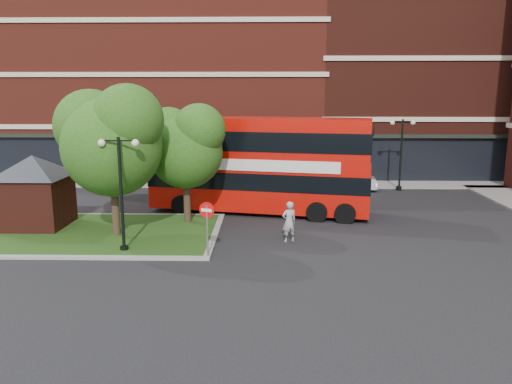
{
  "coord_description": "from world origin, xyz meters",
  "views": [
    {
      "loc": [
        0.64,
        -20.29,
        6.82
      ],
      "look_at": [
        0.12,
        3.72,
        2.0
      ],
      "focal_mm": 35.0,
      "sensor_mm": 36.0,
      "label": 1
    }
  ],
  "objects_px": {
    "woman": "(289,222)",
    "car_white": "(344,179)",
    "car_silver": "(192,180)",
    "bus": "(259,159)"
  },
  "relations": [
    {
      "from": "bus",
      "to": "car_silver",
      "type": "bearing_deg",
      "value": 138.02
    },
    {
      "from": "bus",
      "to": "car_white",
      "type": "bearing_deg",
      "value": 61.11
    },
    {
      "from": "bus",
      "to": "car_silver",
      "type": "xyz_separation_m",
      "value": [
        -4.9,
        6.73,
        -2.45
      ]
    },
    {
      "from": "woman",
      "to": "car_white",
      "type": "bearing_deg",
      "value": -130.64
    },
    {
      "from": "bus",
      "to": "woman",
      "type": "distance_m",
      "value": 6.34
    },
    {
      "from": "woman",
      "to": "car_white",
      "type": "xyz_separation_m",
      "value": [
        4.44,
        12.61,
        -0.19
      ]
    },
    {
      "from": "car_silver",
      "to": "car_white",
      "type": "xyz_separation_m",
      "value": [
        10.81,
        0.11,
        0.09
      ]
    },
    {
      "from": "car_silver",
      "to": "car_white",
      "type": "relative_size",
      "value": 0.85
    },
    {
      "from": "bus",
      "to": "woman",
      "type": "xyz_separation_m",
      "value": [
        1.47,
        -5.77,
        -2.16
      ]
    },
    {
      "from": "car_silver",
      "to": "car_white",
      "type": "bearing_deg",
      "value": -92.59
    }
  ]
}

